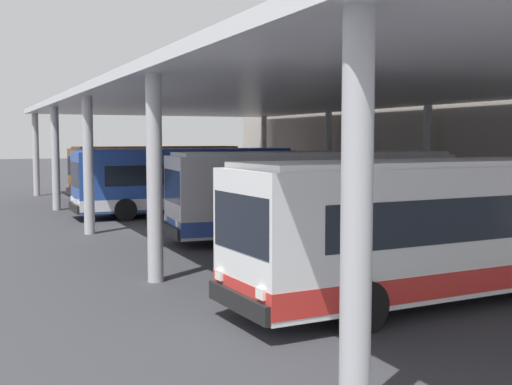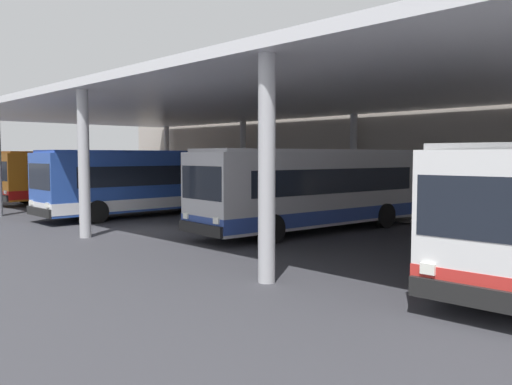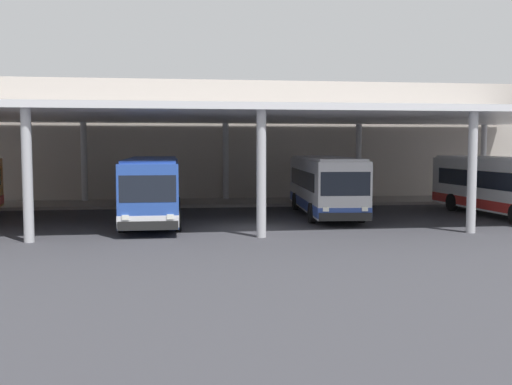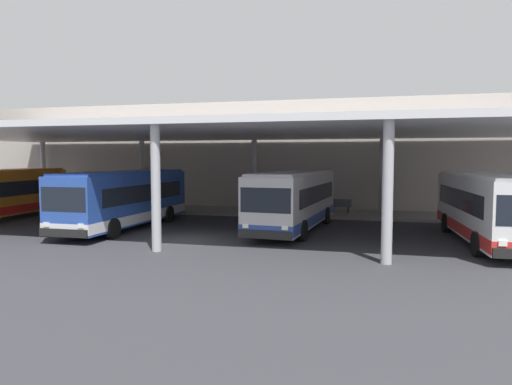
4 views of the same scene
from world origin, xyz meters
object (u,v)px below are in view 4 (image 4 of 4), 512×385
object	(u,v)px
bus_second_bay	(125,199)
bus_far_bay	(488,207)
bus_middle_bay	(294,199)
trash_bin	(386,206)
bus_nearest_bay	(0,194)
bench_waiting	(338,206)

from	to	relation	value
bus_second_bay	bus_far_bay	world-z (taller)	same
bus_middle_bay	trash_bin	world-z (taller)	bus_middle_bay
bus_nearest_bay	bench_waiting	size ratio (longest dim) A/B	5.93
bus_second_bay	bench_waiting	size ratio (longest dim) A/B	5.86
trash_bin	bus_nearest_bay	bearing A→B (deg)	-161.69
bus_second_bay	bus_far_bay	distance (m)	18.39
bus_nearest_bay	bus_second_bay	bearing A→B (deg)	-7.68
bus_far_bay	bus_second_bay	bearing A→B (deg)	-179.73
bus_far_bay	trash_bin	bearing A→B (deg)	115.48
bench_waiting	trash_bin	world-z (taller)	trash_bin
bus_nearest_bay	trash_bin	bearing A→B (deg)	18.31
bus_second_bay	bus_middle_bay	xyz separation A→B (m)	(9.17, 1.78, 0.00)
bus_second_bay	trash_bin	bearing A→B (deg)	32.92
bus_far_bay	trash_bin	size ratio (longest dim) A/B	10.86
bus_middle_bay	bus_far_bay	xyz separation A→B (m)	(9.22, -1.70, 0.00)
bus_far_bay	trash_bin	distance (m)	10.05
bus_nearest_bay	trash_bin	world-z (taller)	bus_nearest_bay
bus_far_bay	bench_waiting	size ratio (longest dim) A/B	5.91
bench_waiting	bus_middle_bay	bearing A→B (deg)	-103.99
bus_middle_bay	trash_bin	distance (m)	8.88
bus_second_bay	trash_bin	xyz separation A→B (m)	(14.09, 9.12, -0.98)
bus_nearest_bay	bus_far_bay	size ratio (longest dim) A/B	1.00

